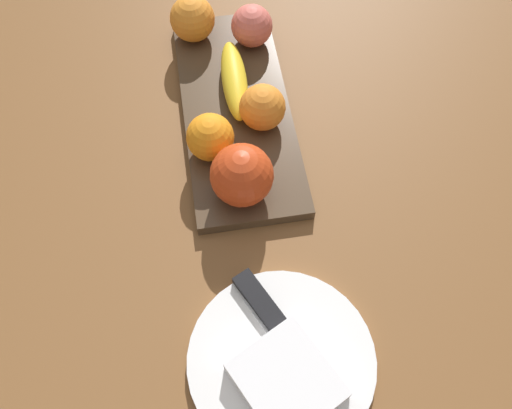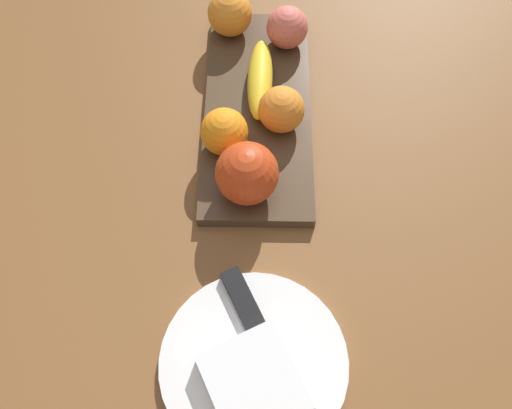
{
  "view_description": "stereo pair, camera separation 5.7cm",
  "coord_description": "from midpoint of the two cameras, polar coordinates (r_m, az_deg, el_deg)",
  "views": [
    {
      "loc": [
        0.52,
        -0.04,
        0.63
      ],
      "look_at": [
        0.19,
        0.01,
        0.05
      ],
      "focal_mm": 37.79,
      "sensor_mm": 36.0,
      "label": 1
    },
    {
      "loc": [
        0.52,
        0.02,
        0.63
      ],
      "look_at": [
        0.19,
        0.01,
        0.05
      ],
      "focal_mm": 37.79,
      "sensor_mm": 36.0,
      "label": 2
    }
  ],
  "objects": [
    {
      "name": "ground_plane",
      "position": [
        0.81,
        -5.03,
        9.79
      ],
      "size": [
        2.4,
        2.4,
        0.0
      ],
      "primitive_type": "plane",
      "color": "brown"
    },
    {
      "name": "fruit_tray",
      "position": [
        0.8,
        -4.15,
        9.78
      ],
      "size": [
        0.38,
        0.15,
        0.02
      ],
      "primitive_type": "cube",
      "color": "#4B3826",
      "rests_on": "ground_plane"
    },
    {
      "name": "apple",
      "position": [
        0.68,
        -4.11,
        2.92
      ],
      "size": [
        0.08,
        0.08,
        0.08
      ],
      "primitive_type": "sphere",
      "color": "red",
      "rests_on": "fruit_tray"
    },
    {
      "name": "banana",
      "position": [
        0.8,
        -4.37,
        12.89
      ],
      "size": [
        0.15,
        0.04,
        0.04
      ],
      "primitive_type": "ellipsoid",
      "rotation": [
        0.0,
        0.0,
        -0.03
      ],
      "color": "yellow",
      "rests_on": "fruit_tray"
    },
    {
      "name": "orange_near_apple",
      "position": [
        0.72,
        -7.12,
        6.93
      ],
      "size": [
        0.06,
        0.06,
        0.06
      ],
      "primitive_type": "sphere",
      "color": "orange",
      "rests_on": "fruit_tray"
    },
    {
      "name": "orange_near_banana",
      "position": [
        0.75,
        -1.5,
        10.09
      ],
      "size": [
        0.06,
        0.06,
        0.06
      ],
      "primitive_type": "sphere",
      "color": "orange",
      "rests_on": "fruit_tray"
    },
    {
      "name": "orange_center",
      "position": [
        0.88,
        -8.69,
        18.75
      ],
      "size": [
        0.07,
        0.07,
        0.07
      ],
      "primitive_type": "sphere",
      "color": "orange",
      "rests_on": "fruit_tray"
    },
    {
      "name": "peach",
      "position": [
        0.86,
        -2.42,
        18.26
      ],
      "size": [
        0.06,
        0.06,
        0.06
      ],
      "primitive_type": "sphere",
      "color": "#E3695C",
      "rests_on": "fruit_tray"
    },
    {
      "name": "dinner_plate",
      "position": [
        0.64,
        0.07,
        -16.39
      ],
      "size": [
        0.22,
        0.22,
        0.01
      ],
      "primitive_type": "cylinder",
      "color": "white",
      "rests_on": "ground_plane"
    },
    {
      "name": "folded_napkin",
      "position": [
        0.61,
        0.5,
        -18.4
      ],
      "size": [
        0.14,
        0.13,
        0.03
      ],
      "primitive_type": "cube",
      "rotation": [
        0.0,
        0.0,
        0.46
      ],
      "color": "white",
      "rests_on": "dinner_plate"
    },
    {
      "name": "knife",
      "position": [
        0.64,
        -1.58,
        -11.85
      ],
      "size": [
        0.17,
        0.1,
        0.01
      ],
      "rotation": [
        0.0,
        0.0,
        0.46
      ],
      "color": "silver",
      "rests_on": "dinner_plate"
    }
  ]
}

